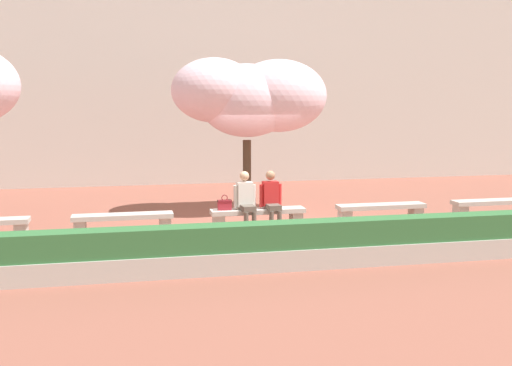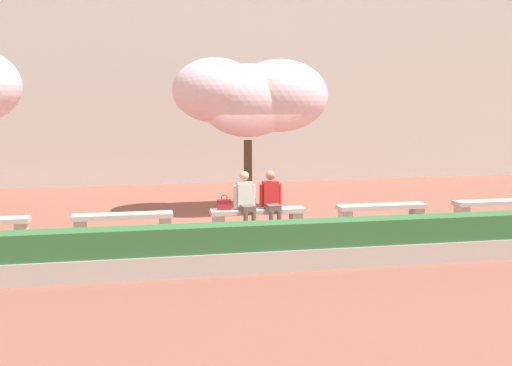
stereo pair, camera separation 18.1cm
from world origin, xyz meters
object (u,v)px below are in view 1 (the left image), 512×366
Objects in this scene: stone_bench_near_west at (123,220)px; stone_bench_east_end at (494,205)px; person_seated_left at (246,199)px; handbag at (225,204)px; cherry_tree_main at (250,96)px; stone_bench_center at (258,215)px; stone_bench_near_east at (381,210)px; person_seated_right at (272,198)px.

stone_bench_near_west and stone_bench_east_end have the same top height.
handbag is (-0.46, 0.07, -0.12)m from person_seated_left.
stone_bench_near_west is 2.19m from handbag.
cherry_tree_main reaches higher than stone_bench_near_west.
handbag is 3.25m from cherry_tree_main.
stone_bench_center is 3.33m from cherry_tree_main.
cherry_tree_main is (0.52, 2.09, 2.24)m from person_seated_left.
stone_bench_near_east and stone_bench_east_end have the same top height.
person_seated_left is (-0.28, -0.05, 0.39)m from stone_bench_center.
person_seated_right is 3.81× the size of handbag.
handbag reaches higher than stone_bench_near_east.
stone_bench_near_east is 6.20× the size of handbag.
stone_bench_center is 0.49m from person_seated_right.
person_seated_left is at bearing -1.15° from stone_bench_near_west.
person_seated_left is (2.64, -0.05, 0.39)m from stone_bench_near_west.
person_seated_right reaches higher than stone_bench_center.
stone_bench_east_end is at bearing 0.00° from stone_bench_near_west.
stone_bench_near_west is 5.84m from stone_bench_near_east.
cherry_tree_main is at bearing 91.65° from person_seated_right.
person_seated_left reaches higher than handbag.
person_seated_right reaches higher than stone_bench_near_west.
stone_bench_near_west is 1.00× the size of stone_bench_center.
stone_bench_center is at bearing -96.64° from cherry_tree_main.
person_seated_right is at bearing -88.35° from cherry_tree_main.
stone_bench_near_west is at bearing 180.00° from stone_bench_east_end.
stone_bench_near_west is 1.63× the size of person_seated_left.
person_seated_right reaches higher than handbag.
stone_bench_east_end is (8.76, 0.00, 0.00)m from stone_bench_near_west.
stone_bench_center is 1.00× the size of stone_bench_near_east.
stone_bench_near_west is 4.58m from cherry_tree_main.
person_seated_right reaches higher than stone_bench_near_east.
stone_bench_near_west is 1.00× the size of stone_bench_east_end.
cherry_tree_main is at bearing 142.87° from stone_bench_near_east.
stone_bench_center is at bearing -1.26° from handbag.
person_seated_left reaches higher than stone_bench_east_end.
stone_bench_near_east is 2.65m from person_seated_right.
stone_bench_center is 1.00× the size of stone_bench_east_end.
stone_bench_east_end is 6.51m from cherry_tree_main.
stone_bench_near_west is 1.63× the size of person_seated_right.
person_seated_left is at bearing -104.02° from cherry_tree_main.
person_seated_right is at bearing -178.83° from stone_bench_near_east.
person_seated_left is 0.48m from handbag.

